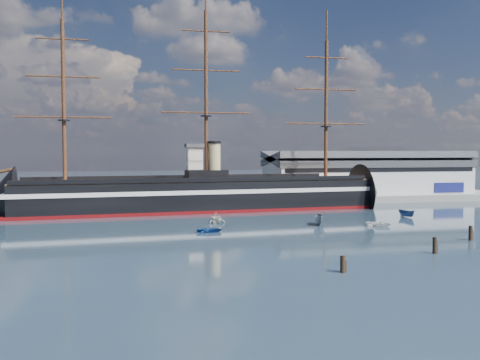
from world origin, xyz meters
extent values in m
plane|color=#1D2936|center=(0.00, 40.00, 0.00)|extent=(600.00, 600.00, 0.00)
cube|color=slate|center=(10.00, 76.00, 0.00)|extent=(180.00, 18.00, 2.00)
cube|color=#B7BABC|center=(58.00, 80.00, 7.00)|extent=(62.00, 20.00, 10.00)
cube|color=#3F4247|center=(58.00, 80.00, 12.60)|extent=(63.00, 21.00, 2.00)
cube|color=silver|center=(3.00, 73.00, 9.00)|extent=(4.00, 4.00, 14.00)
cube|color=#3F4247|center=(3.00, 73.00, 16.50)|extent=(5.00, 5.00, 1.00)
cube|color=black|center=(2.08, 60.00, 4.00)|extent=(88.88, 21.95, 7.00)
cube|color=silver|center=(2.08, 60.00, 5.20)|extent=(90.90, 22.33, 1.00)
cube|color=#5A080A|center=(2.08, 60.00, 0.35)|extent=(90.89, 22.29, 0.90)
cone|color=black|center=(-44.42, 60.00, 3.70)|extent=(15.03, 16.60, 15.68)
cone|color=black|center=(48.58, 60.00, 3.70)|extent=(12.04, 16.39, 15.68)
cube|color=brown|center=(2.08, 60.00, 7.60)|extent=(88.80, 20.68, 0.40)
cube|color=black|center=(4.08, 60.00, 9.00)|extent=(10.39, 6.67, 2.50)
cylinder|color=tan|center=(6.08, 60.00, 12.50)|extent=(3.20, 3.20, 9.00)
cylinder|color=#381E0F|center=(-29.92, 60.00, 26.80)|extent=(0.90, 0.90, 38.00)
cylinder|color=#381E0F|center=(4.08, 60.00, 28.80)|extent=(0.90, 0.90, 42.00)
cylinder|color=#381E0F|center=(36.08, 60.00, 25.80)|extent=(0.90, 0.90, 36.00)
imported|color=navy|center=(-1.33, 24.01, 0.00)|extent=(1.52, 3.05, 1.37)
imported|color=slate|center=(22.13, 28.67, 0.00)|extent=(6.91, 3.96, 2.61)
imported|color=silver|center=(2.25, 36.17, 0.00)|extent=(7.19, 4.63, 2.44)
imported|color=white|center=(33.08, 24.49, 0.00)|extent=(3.04, 3.09, 1.45)
imported|color=navy|center=(46.18, 36.16, 0.00)|extent=(5.73, 3.39, 2.16)
cylinder|color=black|center=(9.22, -12.03, 0.00)|extent=(0.64, 0.64, 2.81)
cylinder|color=black|center=(27.37, -3.69, 0.00)|extent=(0.64, 0.64, 3.12)
cylinder|color=black|center=(39.99, 5.36, 0.00)|extent=(0.64, 0.64, 3.15)
camera|label=1|loc=(-17.81, -72.76, 14.99)|focal=40.00mm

